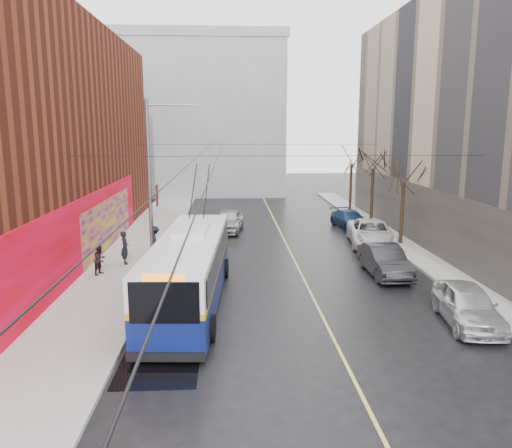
% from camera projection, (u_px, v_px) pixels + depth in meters
% --- Properties ---
extents(ground, '(140.00, 140.00, 0.00)m').
position_uv_depth(ground, '(298.00, 357.00, 16.75)').
color(ground, black).
rests_on(ground, ground).
extents(sidewalk_left, '(4.00, 60.00, 0.15)m').
position_uv_depth(sidewalk_left, '(128.00, 264.00, 28.09)').
color(sidewalk_left, gray).
rests_on(sidewalk_left, ground).
extents(sidewalk_right, '(2.00, 60.00, 0.15)m').
position_uv_depth(sidewalk_right, '(424.00, 259.00, 28.98)').
color(sidewalk_right, gray).
rests_on(sidewalk_right, ground).
extents(lane_line, '(0.12, 50.00, 0.01)m').
position_uv_depth(lane_line, '(291.00, 254.00, 30.56)').
color(lane_line, '#BFB74C').
rests_on(lane_line, ground).
extents(building_far, '(20.50, 12.10, 18.00)m').
position_uv_depth(building_far, '(197.00, 116.00, 58.86)').
color(building_far, gray).
rests_on(building_far, ground).
extents(streetlight_pole, '(2.65, 0.60, 9.00)m').
position_uv_depth(streetlight_pole, '(153.00, 183.00, 25.33)').
color(streetlight_pole, slate).
rests_on(streetlight_pole, ground).
extents(catenary_wires, '(18.00, 60.00, 0.22)m').
position_uv_depth(catenary_wires, '(224.00, 151.00, 29.93)').
color(catenary_wires, black).
extents(tree_near, '(3.20, 3.20, 6.40)m').
position_uv_depth(tree_near, '(405.00, 169.00, 31.98)').
color(tree_near, black).
rests_on(tree_near, ground).
extents(tree_mid, '(3.20, 3.20, 6.68)m').
position_uv_depth(tree_mid, '(374.00, 159.00, 38.80)').
color(tree_mid, black).
rests_on(tree_mid, ground).
extents(tree_far, '(3.20, 3.20, 6.57)m').
position_uv_depth(tree_far, '(352.00, 155.00, 45.68)').
color(tree_far, black).
rests_on(tree_far, ground).
extents(puddle, '(2.60, 3.05, 0.01)m').
position_uv_depth(puddle, '(159.00, 366.00, 16.10)').
color(puddle, black).
rests_on(puddle, ground).
extents(pigeons_flying, '(4.84, 3.79, 2.83)m').
position_uv_depth(pigeons_flying, '(229.00, 139.00, 25.46)').
color(pigeons_flying, slate).
extents(trolleybus, '(3.35, 12.18, 5.71)m').
position_uv_depth(trolleybus, '(190.00, 269.00, 21.60)').
color(trolleybus, '#0A1450').
rests_on(trolleybus, ground).
extents(parked_car_a, '(2.45, 4.85, 1.58)m').
position_uv_depth(parked_car_a, '(467.00, 305.00, 19.46)').
color(parked_car_a, silver).
rests_on(parked_car_a, ground).
extents(parked_car_b, '(1.72, 4.81, 1.58)m').
position_uv_depth(parked_car_b, '(385.00, 261.00, 25.96)').
color(parked_car_b, '#28272A').
rests_on(parked_car_b, ground).
extents(parked_car_c, '(3.56, 6.30, 1.66)m').
position_uv_depth(parked_car_c, '(371.00, 233.00, 32.64)').
color(parked_car_c, silver).
rests_on(parked_car_c, ground).
extents(parked_car_d, '(2.65, 4.90, 1.35)m').
position_uv_depth(parked_car_d, '(350.00, 219.00, 38.37)').
color(parked_car_d, navy).
rests_on(parked_car_d, ground).
extents(following_car, '(2.56, 5.05, 1.65)m').
position_uv_depth(following_car, '(228.00, 220.00, 37.14)').
color(following_car, '#A5A5AA').
rests_on(following_car, ground).
extents(pedestrian_a, '(0.63, 0.78, 1.86)m').
position_uv_depth(pedestrian_a, '(125.00, 248.00, 27.58)').
color(pedestrian_a, black).
rests_on(pedestrian_a, sidewalk_left).
extents(pedestrian_b, '(0.84, 0.93, 1.55)m').
position_uv_depth(pedestrian_b, '(100.00, 260.00, 25.64)').
color(pedestrian_b, black).
rests_on(pedestrian_b, sidewalk_left).
extents(pedestrian_c, '(1.13, 1.32, 1.77)m').
position_uv_depth(pedestrian_c, '(155.00, 241.00, 29.50)').
color(pedestrian_c, black).
rests_on(pedestrian_c, sidewalk_left).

